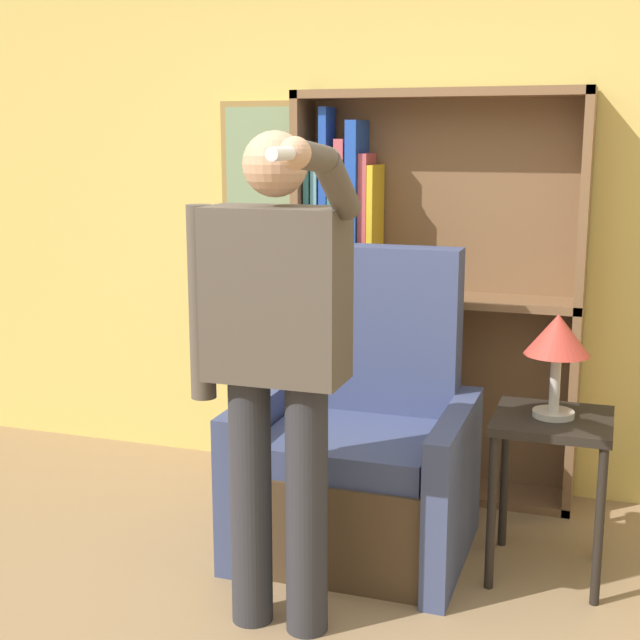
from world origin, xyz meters
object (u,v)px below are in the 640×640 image
armchair (360,458)px  side_table (552,445)px  bookcase (396,305)px  person_standing (275,351)px  table_lamp (557,341)px

armchair → side_table: 0.81m
bookcase → person_standing: 1.45m
armchair → bookcase: bearing=92.0°
person_standing → bookcase: bearing=87.2°
person_standing → side_table: 1.24m
table_lamp → armchair: bearing=179.1°
armchair → table_lamp: (0.79, -0.01, 0.58)m
bookcase → person_standing: (-0.07, -1.45, 0.09)m
person_standing → table_lamp: 1.14m
armchair → side_table: armchair is taller
bookcase → armchair: 0.89m
bookcase → table_lamp: bearing=-41.6°
bookcase → side_table: 1.16m
table_lamp → person_standing: bearing=-140.8°
armchair → table_lamp: bearing=-0.9°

